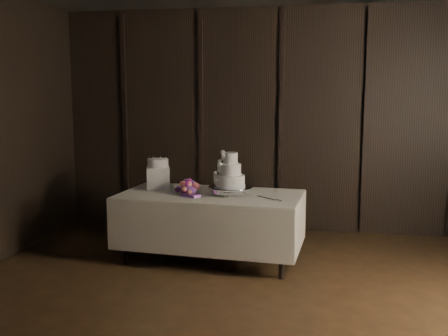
% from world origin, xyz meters
% --- Properties ---
extents(room, '(6.08, 7.08, 3.08)m').
position_xyz_m(room, '(0.00, 0.00, 1.50)').
color(room, black).
rests_on(room, ground).
extents(display_table, '(2.08, 1.22, 0.76)m').
position_xyz_m(display_table, '(-0.69, 2.05, 0.42)').
color(display_table, white).
rests_on(display_table, ground).
extents(cake_stand, '(0.53, 0.53, 0.09)m').
position_xyz_m(cake_stand, '(-0.46, 2.03, 0.81)').
color(cake_stand, silver).
rests_on(cake_stand, display_table).
extents(wedding_cake, '(0.35, 0.31, 0.37)m').
position_xyz_m(wedding_cake, '(-0.49, 2.02, 1.00)').
color(wedding_cake, white).
rests_on(wedding_cake, cake_stand).
extents(bouquet, '(0.47, 0.51, 0.20)m').
position_xyz_m(bouquet, '(-0.92, 1.97, 0.83)').
color(bouquet, '#B44C50').
rests_on(bouquet, display_table).
extents(box_pedestal, '(0.33, 0.33, 0.25)m').
position_xyz_m(box_pedestal, '(-1.35, 2.26, 0.89)').
color(box_pedestal, white).
rests_on(box_pedestal, display_table).
extents(small_cake, '(0.28, 0.28, 0.10)m').
position_xyz_m(small_cake, '(-1.35, 2.26, 1.06)').
color(small_cake, white).
rests_on(small_cake, box_pedestal).
extents(cake_knife, '(0.29, 0.27, 0.01)m').
position_xyz_m(cake_knife, '(-0.06, 1.88, 0.77)').
color(cake_knife, silver).
rests_on(cake_knife, display_table).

